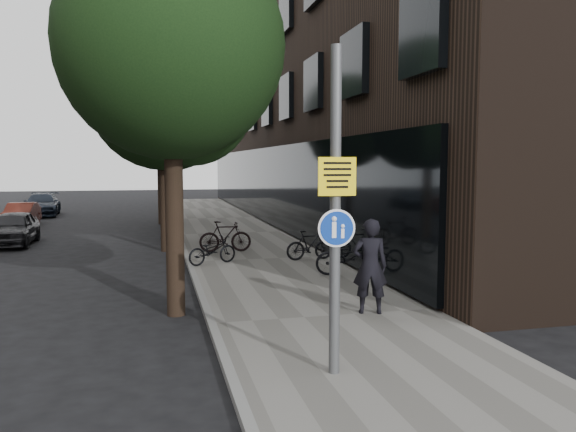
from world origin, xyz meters
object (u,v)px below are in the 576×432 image
object	(u,v)px
signpost	(335,211)
pedestrian	(370,266)
parked_car_near	(13,228)
parked_bike_facade_near	(351,257)

from	to	relation	value
signpost	pedestrian	xyz separation A→B (m)	(1.66, 2.83, -1.34)
signpost	parked_car_near	bearing A→B (deg)	119.95
pedestrian	parked_car_near	distance (m)	15.55
signpost	parked_bike_facade_near	distance (m)	7.22
pedestrian	parked_bike_facade_near	bearing A→B (deg)	-88.36
pedestrian	parked_bike_facade_near	distance (m)	3.80
signpost	parked_car_near	size ratio (longest dim) A/B	1.20
parked_car_near	parked_bike_facade_near	bearing A→B (deg)	-42.19
parked_bike_facade_near	parked_car_near	distance (m)	13.46
pedestrian	parked_car_near	xyz separation A→B (m)	(-9.20, 12.53, -0.41)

